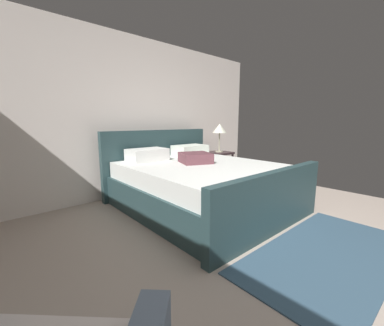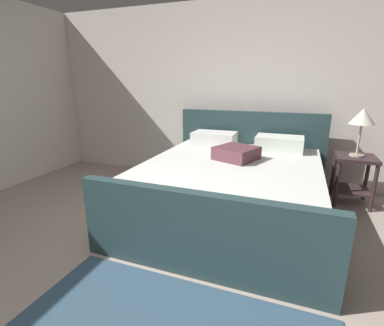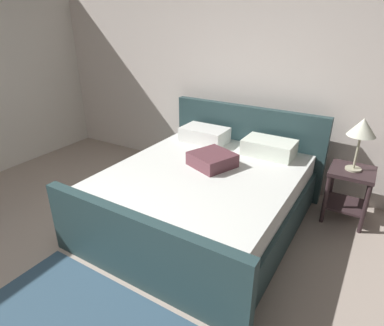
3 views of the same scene
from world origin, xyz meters
TOP-DOWN VIEW (x-y plane):
  - wall_back at (0.00, 3.34)m, footprint 5.67×0.12m
  - bed at (0.37, 2.05)m, footprint 2.02×2.28m
  - nightstand_right at (1.68, 2.85)m, footprint 0.44×0.44m
  - table_lamp_right at (1.68, 2.85)m, footprint 0.28×0.28m

SIDE VIEW (x-z plane):
  - bed at x=0.37m, z-range -0.19..0.87m
  - nightstand_right at x=1.68m, z-range 0.10..0.70m
  - table_lamp_right at x=1.68m, z-range 0.77..1.32m
  - wall_back at x=0.00m, z-range 0.00..2.53m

